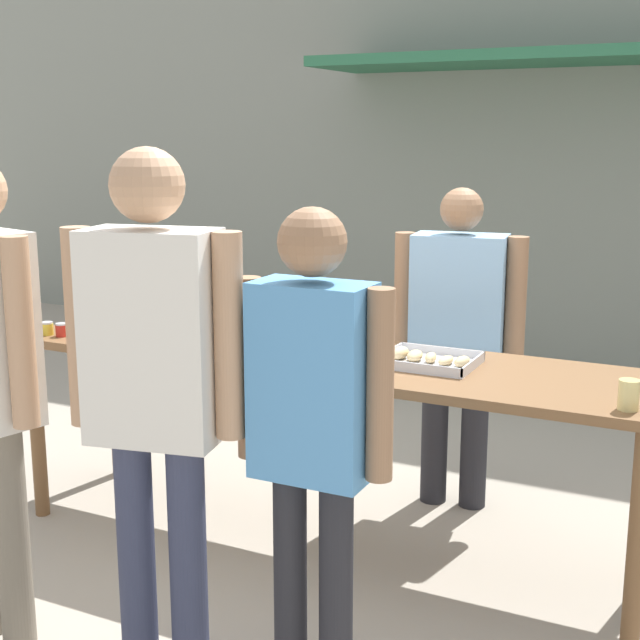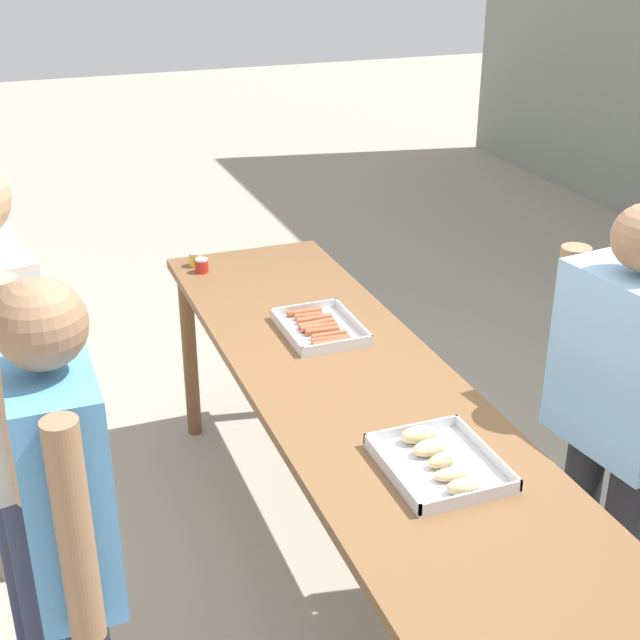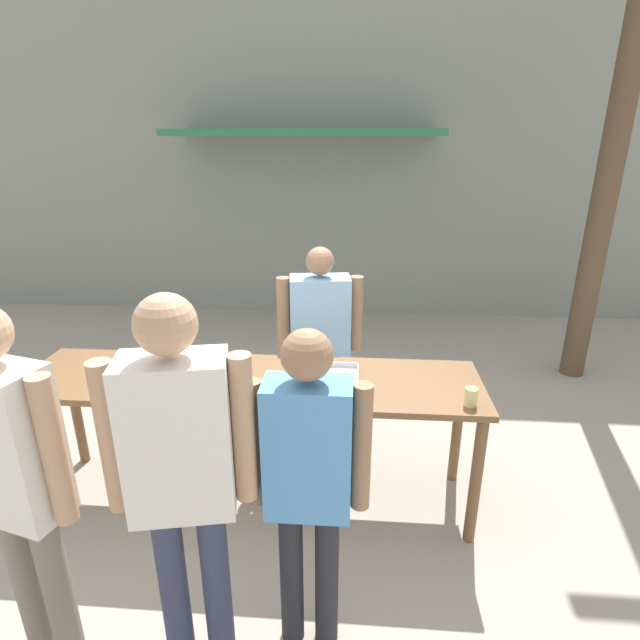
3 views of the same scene
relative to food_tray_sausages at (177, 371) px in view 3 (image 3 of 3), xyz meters
The scene contains 13 objects.
ground_plane 1.05m from the food_tray_sausages, ahead, with size 24.00×24.00×0.00m, color #A39989.
building_facade_back 4.19m from the food_tray_sausages, 83.02° to the left, with size 12.00×1.11×4.50m.
serving_table 0.50m from the food_tray_sausages, ahead, with size 2.92×0.73×0.92m.
food_tray_sausages is the anchor object (origin of this frame).
food_tray_buns 0.97m from the food_tray_sausages, ahead, with size 0.38×0.32×0.06m.
condiment_jar_mustard 0.89m from the food_tray_sausages, 161.58° to the right, with size 0.06×0.06×0.06m.
condiment_jar_ketchup 0.81m from the food_tray_sausages, 160.19° to the right, with size 0.06×0.06×0.06m.
beer_cup 1.83m from the food_tray_sausages, ahead, with size 0.07×0.07×0.11m.
person_server_behind_table 1.13m from the food_tray_sausages, 39.22° to the left, with size 0.65×0.30×1.61m.
person_customer_holding_hotdog 1.26m from the food_tray_sausages, 101.17° to the right, with size 0.57×0.32×1.79m.
person_customer_with_cup 1.41m from the food_tray_sausages, 47.35° to the right, with size 0.54×0.21×1.65m.
person_customer_waiting_in_line 1.26m from the food_tray_sausages, 69.00° to the right, with size 0.60×0.31×1.83m.
utility_pole 4.43m from the food_tray_sausages, 31.78° to the left, with size 1.10×0.23×5.28m.
Camera 3 is at (0.66, -2.80, 2.36)m, focal length 28.00 mm.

